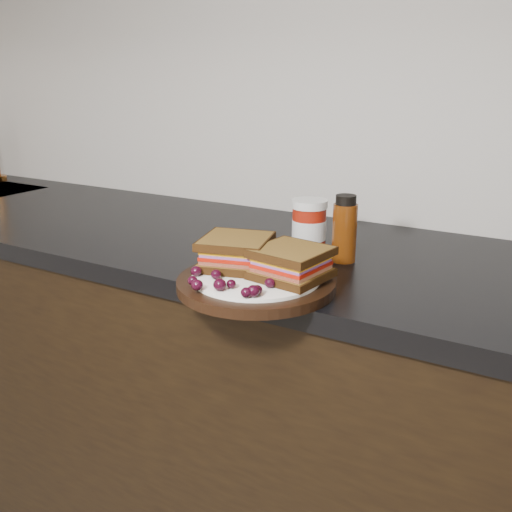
{
  "coord_description": "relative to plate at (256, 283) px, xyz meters",
  "views": [
    {
      "loc": [
        0.75,
        0.63,
        1.26
      ],
      "look_at": [
        0.27,
        1.44,
        0.96
      ],
      "focal_mm": 40.0,
      "sensor_mm": 36.0,
      "label": 1
    }
  ],
  "objects": [
    {
      "name": "wall_back",
      "position": [
        -0.27,
        0.56,
        0.44
      ],
      "size": [
        4.0,
        0.01,
        2.7
      ],
      "primitive_type": "cube",
      "color": "silver",
      "rests_on": "ground_plane"
    },
    {
      "name": "base_cabinets",
      "position": [
        -0.27,
        0.26,
        -0.48
      ],
      "size": [
        3.96,
        0.58,
        0.86
      ],
      "primitive_type": "cube",
      "color": "black",
      "rests_on": "ground_plane"
    },
    {
      "name": "countertop",
      "position": [
        -0.27,
        0.26,
        -0.03
      ],
      "size": [
        3.98,
        0.6,
        0.04
      ],
      "primitive_type": "cube",
      "color": "black",
      "rests_on": "base_cabinets"
    },
    {
      "name": "plate",
      "position": [
        0.0,
        0.0,
        0.0
      ],
      "size": [
        0.28,
        0.28,
        0.02
      ],
      "primitive_type": "cylinder",
      "color": "black",
      "rests_on": "countertop"
    },
    {
      "name": "sandwich_left",
      "position": [
        -0.06,
        0.02,
        0.04
      ],
      "size": [
        0.15,
        0.15,
        0.06
      ],
      "primitive_type": null,
      "rotation": [
        0.0,
        0.0,
        0.26
      ],
      "color": "brown",
      "rests_on": "plate"
    },
    {
      "name": "sandwich_right",
      "position": [
        0.06,
        0.02,
        0.04
      ],
      "size": [
        0.13,
        0.13,
        0.05
      ],
      "primitive_type": null,
      "rotation": [
        0.0,
        0.0,
        -0.14
      ],
      "color": "brown",
      "rests_on": "plate"
    },
    {
      "name": "grape_0",
      "position": [
        -0.09,
        -0.06,
        0.02
      ],
      "size": [
        0.02,
        0.02,
        0.02
      ],
      "primitive_type": "ellipsoid",
      "color": "black",
      "rests_on": "plate"
    },
    {
      "name": "grape_1",
      "position": [
        -0.05,
        -0.05,
        0.02
      ],
      "size": [
        0.02,
        0.02,
        0.02
      ],
      "primitive_type": "ellipsoid",
      "color": "black",
      "rests_on": "plate"
    },
    {
      "name": "grape_2",
      "position": [
        -0.07,
        -0.09,
        0.02
      ],
      "size": [
        0.02,
        0.02,
        0.02
      ],
      "primitive_type": "ellipsoid",
      "color": "black",
      "rests_on": "plate"
    },
    {
      "name": "grape_3",
      "position": [
        -0.05,
        -0.11,
        0.02
      ],
      "size": [
        0.02,
        0.02,
        0.02
      ],
      "primitive_type": "ellipsoid",
      "color": "black",
      "rests_on": "plate"
    },
    {
      "name": "grape_4",
      "position": [
        -0.01,
        -0.09,
        0.03
      ],
      "size": [
        0.02,
        0.02,
        0.02
      ],
      "primitive_type": "ellipsoid",
      "color": "black",
      "rests_on": "plate"
    },
    {
      "name": "grape_5",
      "position": [
        -0.0,
        -0.07,
        0.02
      ],
      "size": [
        0.02,
        0.02,
        0.02
      ],
      "primitive_type": "ellipsoid",
      "color": "black",
      "rests_on": "plate"
    },
    {
      "name": "grape_6",
      "position": [
        0.04,
        -0.1,
        0.02
      ],
      "size": [
        0.02,
        0.02,
        0.02
      ],
      "primitive_type": "ellipsoid",
      "color": "black",
      "rests_on": "plate"
    },
    {
      "name": "grape_7",
      "position": [
        0.05,
        -0.09,
        0.02
      ],
      "size": [
        0.02,
        0.02,
        0.02
      ],
      "primitive_type": "ellipsoid",
      "color": "black",
      "rests_on": "plate"
    },
    {
      "name": "grape_8",
      "position": [
        0.05,
        -0.08,
        0.02
      ],
      "size": [
        0.02,
        0.02,
        0.02
      ],
      "primitive_type": "ellipsoid",
      "color": "black",
      "rests_on": "plate"
    },
    {
      "name": "grape_9",
      "position": [
        0.05,
        -0.04,
        0.02
      ],
      "size": [
        0.02,
        0.02,
        0.02
      ],
      "primitive_type": "ellipsoid",
      "color": "black",
      "rests_on": "plate"
    },
    {
      "name": "grape_10",
      "position": [
        0.08,
        -0.03,
        0.02
      ],
      "size": [
        0.02,
        0.02,
        0.02
      ],
      "primitive_type": "ellipsoid",
      "color": "black",
      "rests_on": "plate"
    },
    {
      "name": "grape_11",
      "position": [
        0.08,
        -0.0,
        0.02
      ],
      "size": [
        0.02,
        0.02,
        0.02
      ],
      "primitive_type": "ellipsoid",
      "color": "black",
      "rests_on": "plate"
    },
    {
      "name": "grape_12",
      "position": [
        0.09,
        0.0,
        0.02
      ],
      "size": [
        0.02,
        0.02,
        0.02
      ],
      "primitive_type": "ellipsoid",
      "color": "black",
      "rests_on": "plate"
    },
    {
      "name": "grape_13",
      "position": [
        0.07,
        0.06,
        0.02
      ],
      "size": [
        0.02,
        0.02,
        0.02
      ],
      "primitive_type": "ellipsoid",
      "color": "black",
      "rests_on": "plate"
    },
    {
      "name": "grape_14",
      "position": [
        -0.04,
        0.05,
        0.02
      ],
      "size": [
        0.02,
        0.02,
        0.02
      ],
      "primitive_type": "ellipsoid",
      "color": "black",
      "rests_on": "plate"
    },
    {
      "name": "grape_15",
      "position": [
        -0.04,
        0.03,
        0.02
      ],
      "size": [
        0.02,
        0.02,
        0.02
      ],
      "primitive_type": "ellipsoid",
      "color": "black",
      "rests_on": "plate"
    },
    {
      "name": "grape_16",
      "position": [
        -0.07,
        0.03,
        0.02
      ],
      "size": [
        0.02,
        0.02,
        0.02
      ],
      "primitive_type": "ellipsoid",
      "color": "black",
      "rests_on": "plate"
    },
    {
      "name": "grape_17",
      "position": [
        -0.07,
        0.01,
        0.02
      ],
      "size": [
        0.02,
        0.02,
        0.02
      ],
      "primitive_type": "ellipsoid",
      "color": "black",
      "rests_on": "plate"
    },
    {
      "name": "grape_18",
      "position": [
        -0.1,
        -0.01,
        0.02
      ],
      "size": [
        0.02,
        0.02,
        0.02
      ],
      "primitive_type": "ellipsoid",
      "color": "black",
      "rests_on": "plate"
    },
    {
      "name": "grape_19",
      "position": [
        -0.06,
        0.05,
        0.02
      ],
      "size": [
        0.02,
        0.02,
        0.02
      ],
      "primitive_type": "ellipsoid",
      "color": "black",
      "rests_on": "plate"
    },
    {
      "name": "grape_20",
      "position": [
        -0.05,
        0.02,
        0.02
      ],
      "size": [
        0.02,
        0.02,
        0.02
      ],
      "primitive_type": "ellipsoid",
      "color": "black",
      "rests_on": "plate"
    },
    {
      "name": "grape_21",
      "position": [
        -0.06,
        0.01,
        0.02
      ],
      "size": [
        0.01,
        0.01,
        0.01
      ],
      "primitive_type": "ellipsoid",
      "color": "black",
      "rests_on": "plate"
    },
    {
      "name": "condiment_jar",
      "position": [
        -0.02,
        0.25,
        0.05
      ],
      "size": [
        0.09,
        0.09,
        0.11
      ],
      "primitive_type": "cylinder",
      "rotation": [
        0.0,
        0.0,
        -0.22
      ],
      "color": "maroon",
      "rests_on": "countertop"
    },
    {
      "name": "oil_bottle",
      "position": [
        0.07,
        0.22,
        0.06
      ],
      "size": [
        0.06,
        0.06,
        0.14
      ],
      "primitive_type": "cylinder",
      "rotation": [
        0.0,
        0.0,
        -0.13
      ],
      "color": "#4F2307",
      "rests_on": "countertop"
    }
  ]
}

